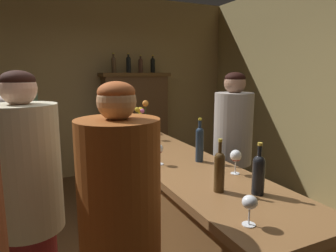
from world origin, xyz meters
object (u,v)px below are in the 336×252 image
(flower_arrangement, at_px, (141,120))
(display_bottle_center, at_px, (141,65))
(wine_bottle_chardonnay, at_px, (259,173))
(patron_in_grey, at_px, (30,217))
(bar_counter, at_px, (164,207))
(display_bottle_midleft, at_px, (129,64))
(wine_bottle_syrah, at_px, (122,120))
(wine_bottle_riesling, at_px, (219,170))
(patron_in_navy, at_px, (15,176))
(patron_tall, at_px, (22,143))
(display_cabinet, at_px, (135,122))
(wine_glass_mid, at_px, (156,128))
(display_bottle_midright, at_px, (153,65))
(bartender, at_px, (232,155))
(display_bottle_left, at_px, (114,64))
(cheese_plate, at_px, (116,129))
(wine_bottle_rose, at_px, (117,124))
(wine_bottle_malbec, at_px, (200,142))
(wine_glass_spare, at_px, (159,150))
(wine_glass_rear, at_px, (236,157))
(patron_by_cabinet, at_px, (121,243))

(flower_arrangement, distance_m, display_bottle_center, 1.77)
(wine_bottle_chardonnay, xyz_separation_m, patron_in_grey, (-1.17, 0.44, -0.21))
(bar_counter, relative_size, patron_in_grey, 1.80)
(display_bottle_midleft, bearing_deg, wine_bottle_syrah, -110.67)
(wine_bottle_riesling, distance_m, display_bottle_center, 3.52)
(patron_in_navy, distance_m, patron_tall, 0.91)
(patron_in_navy, relative_size, patron_tall, 0.89)
(patron_in_navy, bearing_deg, patron_tall, 88.15)
(display_cabinet, xyz_separation_m, patron_in_navy, (-1.75, -2.05, -0.03))
(wine_glass_mid, relative_size, patron_tall, 0.09)
(display_bottle_midleft, distance_m, display_bottle_midright, 0.42)
(flower_arrangement, bearing_deg, bartender, -60.46)
(display_cabinet, bearing_deg, display_bottle_left, 180.00)
(wine_bottle_syrah, relative_size, cheese_plate, 1.73)
(bartender, bearing_deg, bar_counter, -9.18)
(wine_bottle_rose, bearing_deg, patron_in_navy, -158.84)
(wine_bottle_riesling, distance_m, display_bottle_midright, 3.57)
(wine_bottle_chardonnay, bearing_deg, display_bottle_midleft, 83.97)
(patron_in_grey, relative_size, bartender, 1.00)
(bartender, bearing_deg, wine_bottle_malbec, 26.02)
(wine_bottle_rose, height_order, patron_tall, patron_tall)
(bar_counter, distance_m, wine_glass_mid, 0.79)
(wine_bottle_rose, height_order, display_bottle_left, display_bottle_left)
(wine_bottle_chardonnay, bearing_deg, wine_glass_spare, 111.03)
(wine_bottle_rose, relative_size, display_bottle_midleft, 1.04)
(wine_glass_rear, relative_size, patron_by_cabinet, 0.10)
(patron_in_navy, relative_size, patron_by_cabinet, 0.92)
(wine_bottle_chardonnay, bearing_deg, bartender, 59.97)
(wine_bottle_chardonnay, bearing_deg, flower_arrangement, 89.56)
(wine_glass_mid, bearing_deg, wine_bottle_syrah, 112.77)
(wine_glass_mid, relative_size, display_bottle_left, 0.53)
(patron_by_cabinet, height_order, patron_tall, patron_tall)
(wine_bottle_malbec, xyz_separation_m, flower_arrangement, (-0.01, 1.27, -0.01))
(wine_bottle_chardonnay, height_order, cheese_plate, wine_bottle_chardonnay)
(patron_in_grey, bearing_deg, wine_bottle_syrah, 36.03)
(wine_glass_mid, relative_size, flower_arrangement, 0.44)
(bar_counter, xyz_separation_m, display_bottle_left, (0.23, 2.44, 1.32))
(display_bottle_center, bearing_deg, patron_in_navy, -132.13)
(display_bottle_center, distance_m, patron_by_cabinet, 3.82)
(wine_bottle_chardonnay, height_order, wine_bottle_syrah, wine_bottle_syrah)
(bar_counter, distance_m, patron_tall, 1.77)
(wine_glass_mid, relative_size, wine_glass_spare, 1.04)
(wine_glass_rear, bearing_deg, flower_arrangement, 92.95)
(patron_tall, bearing_deg, wine_glass_rear, 14.09)
(display_cabinet, relative_size, wine_bottle_syrah, 5.04)
(bar_counter, bearing_deg, wine_bottle_riesling, -94.59)
(flower_arrangement, bearing_deg, wine_glass_mid, -89.95)
(display_cabinet, distance_m, bartender, 2.52)
(wine_bottle_rose, relative_size, patron_in_grey, 0.19)
(wine_bottle_syrah, xyz_separation_m, patron_by_cabinet, (-0.59, -1.97, -0.27))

